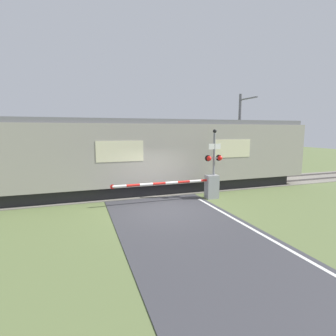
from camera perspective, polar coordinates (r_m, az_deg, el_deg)
name	(u,v)px	position (r m, az deg, el deg)	size (l,w,h in m)	color
ground_plane	(165,209)	(11.17, -0.62, -9.01)	(80.00, 80.00, 0.00)	#5B6B3D
track_bed	(144,190)	(14.55, -5.21, -4.86)	(36.00, 3.20, 0.13)	slate
train	(116,156)	(13.96, -11.35, 2.59)	(21.99, 3.15, 3.87)	black
crossing_barrier	(205,186)	(12.82, 7.98, -3.91)	(5.19, 0.44, 1.15)	gray
signal_post	(214,159)	(12.95, 10.00, 1.91)	(0.90, 0.26, 3.36)	gray
catenary_pole	(240,134)	(19.21, 15.32, 7.13)	(0.20, 1.90, 5.79)	slate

